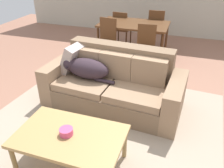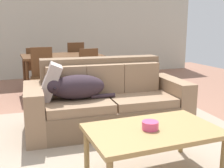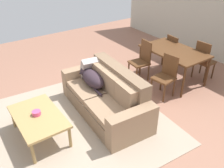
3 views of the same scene
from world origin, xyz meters
The scene contains 13 objects.
ground_plane centered at (0.00, 0.00, 0.00)m, with size 10.00×10.00×0.00m, color #986651.
back_partition centered at (0.00, 4.00, 1.35)m, with size 8.00×0.12×2.70m, color beige.
area_rug centered at (0.01, -0.57, 0.01)m, with size 3.12×3.12×0.01m, color tan.
couch centered at (0.02, 0.12, 0.33)m, with size 2.11×1.05×0.89m.
dog_on_left_cushion centered at (-0.42, 0.06, 0.58)m, with size 0.85×0.38×0.30m.
throw_pillow_by_left_arm centered at (-0.69, 0.22, 0.64)m, with size 0.14×0.47×0.47m, color #B19F98.
coffee_table centered at (-0.04, -1.21, 0.40)m, with size 1.12×0.70×0.45m.
bowl_on_coffee_table centered at (-0.07, -1.21, 0.49)m, with size 0.14×0.14×0.07m, color #EA4C7F.
dining_table centered at (-0.17, 2.11, 0.69)m, with size 1.47×0.91×0.76m.
dining_chair_near_left centered at (-0.62, 1.54, 0.52)m, with size 0.44×0.44×0.95m.
dining_chair_near_right centered at (0.22, 1.47, 0.50)m, with size 0.45×0.45×0.91m.
dining_chair_far_left centered at (-0.61, 2.64, 0.49)m, with size 0.43×0.43×0.87m.
dining_chair_far_right centered at (0.22, 2.71, 0.52)m, with size 0.42×0.42×0.95m.
Camera 2 is at (-1.17, -3.16, 1.32)m, focal length 44.16 mm.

